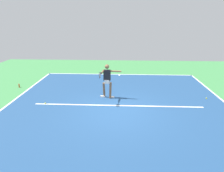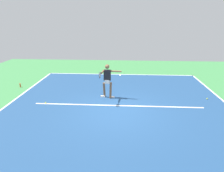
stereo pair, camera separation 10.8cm
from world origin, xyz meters
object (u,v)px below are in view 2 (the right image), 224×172
Objects in this scene: tennis_ball_by_sideline at (46,103)px; water_bottle at (20,85)px; tennis_player at (107,79)px; tennis_ball_near_service_line at (207,99)px.

water_bottle reaches higher than tennis_ball_by_sideline.
tennis_player reaches higher than tennis_ball_by_sideline.
tennis_ball_by_sideline is 0.30× the size of water_bottle.
tennis_ball_near_service_line is 1.00× the size of tennis_ball_by_sideline.
tennis_player is 26.51× the size of tennis_ball_by_sideline.
water_bottle is (10.33, -1.22, 0.08)m from tennis_ball_near_service_line.
tennis_ball_near_service_line and tennis_ball_by_sideline have the same top height.
tennis_ball_near_service_line is at bearing -173.15° from tennis_player.
tennis_ball_near_service_line is at bearing -172.91° from tennis_ball_by_sideline.
tennis_ball_near_service_line is 8.00m from tennis_ball_by_sideline.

